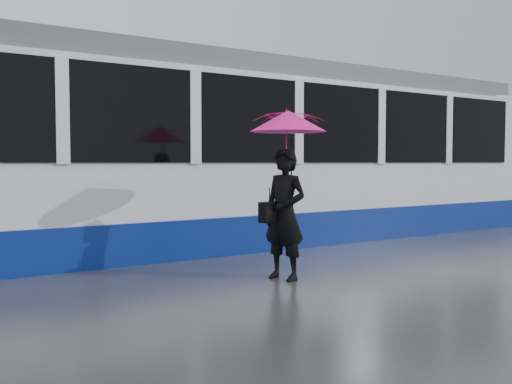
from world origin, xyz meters
TOP-DOWN VIEW (x-y plane):
  - ground at (0.00, 0.00)m, footprint 90.00×90.00m
  - rails at (0.00, 2.50)m, footprint 34.00×1.51m
  - woman at (0.95, -0.72)m, footprint 0.56×0.70m
  - umbrella at (1.00, -0.72)m, footprint 1.23×1.23m
  - handbag at (0.73, -0.70)m, footprint 0.32×0.21m

SIDE VIEW (x-z plane):
  - ground at x=0.00m, z-range 0.00..0.00m
  - rails at x=0.00m, z-range 0.00..0.02m
  - woman at x=0.95m, z-range 0.00..1.68m
  - handbag at x=0.73m, z-range 0.66..1.10m
  - umbrella at x=1.00m, z-range 1.27..2.41m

